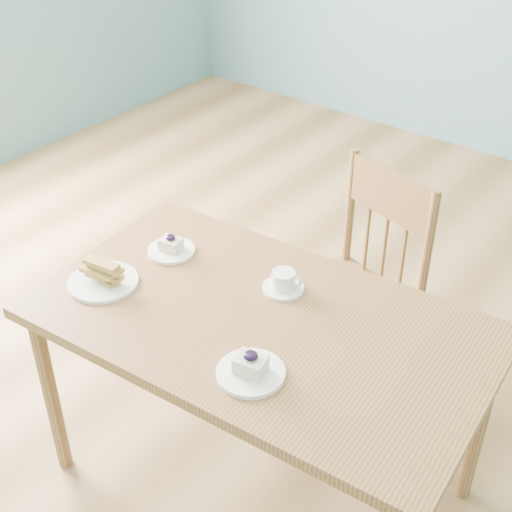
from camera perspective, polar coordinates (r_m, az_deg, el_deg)
room at (r=1.85m, az=3.25°, el=16.40°), size 5.01×5.01×2.71m
dining_table at (r=2.01m, az=0.35°, el=-6.46°), size 1.31×0.82×0.67m
dining_chair at (r=2.47m, az=7.87°, el=-2.69°), size 0.48×0.47×0.87m
cheesecake_plate_near at (r=1.78m, az=-0.43°, el=-9.06°), size 0.17×0.17×0.07m
cheesecake_plate_far at (r=2.23m, az=-6.80°, el=0.65°), size 0.15×0.15×0.06m
coffee_cup at (r=2.05m, az=2.24°, el=-2.12°), size 0.12×0.12×0.06m
biscotti_plate at (r=2.12m, az=-12.17°, el=-1.62°), size 0.20×0.20×0.08m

